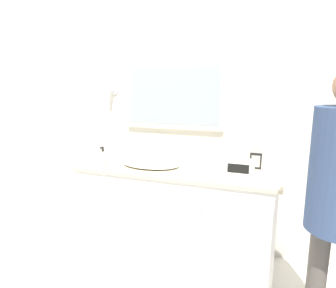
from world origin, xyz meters
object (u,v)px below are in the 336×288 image
Objects in this scene: soap_bottle at (103,159)px; appliance_box at (239,166)px; picture_frame at (256,161)px; sink_basin at (151,163)px.

appliance_box is at bearing 12.07° from soap_bottle.
picture_frame reaches higher than appliance_box.
appliance_box is at bearing 2.93° from sink_basin.
appliance_box is (0.76, 0.04, 0.04)m from sink_basin.
appliance_box is (1.12, 0.24, -0.02)m from soap_bottle.
appliance_box is 0.20m from picture_frame.
picture_frame is at bearing 13.08° from sink_basin.
sink_basin is at bearing -177.07° from appliance_box.
appliance_box is 1.69× the size of picture_frame.
sink_basin reaches higher than appliance_box.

